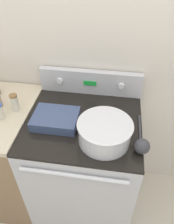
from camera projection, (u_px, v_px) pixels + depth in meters
The scene contains 8 objects.
kitchen_wall at pixel (92, 51), 1.50m from camera, with size 8.00×0.05×2.50m.
stove_range at pixel (84, 165), 1.71m from camera, with size 0.74×0.72×0.95m.
control_panel at pixel (90, 82), 1.59m from camera, with size 0.74×0.07×0.18m.
side_counter at pixel (2, 154), 1.79m from camera, with size 0.63×0.69×0.96m.
mixing_bowl at pixel (105, 131), 1.23m from camera, with size 0.31×0.31×0.13m.
casserole_dish at pixel (56, 118), 1.37m from camera, with size 0.28×0.22×0.06m.
ladle at pixel (142, 145), 1.19m from camera, with size 0.09×0.34×0.09m.
spice_jar_brown_cap at pixel (15, 103), 1.43m from camera, with size 0.05×0.05×0.12m.
Camera 1 is at (0.18, -0.68, 1.90)m, focal length 35.00 mm.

